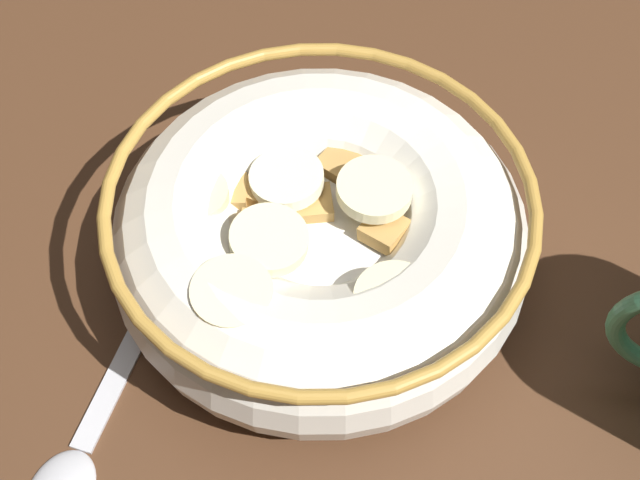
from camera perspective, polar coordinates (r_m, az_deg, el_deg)
ground_plane at (r=43.08cm, az=0.00°, el=-3.01°), size 90.23×90.23×2.00cm
cereal_bowl at (r=39.37cm, az=-0.05°, el=0.31°), size 18.63×18.63×6.46cm
spoon at (r=39.58cm, az=-14.58°, el=-11.55°), size 2.82×16.09×0.80cm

